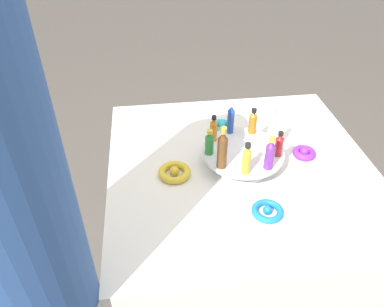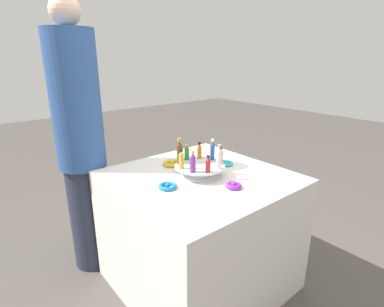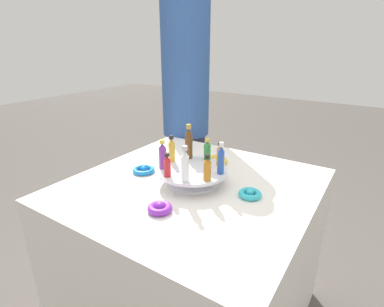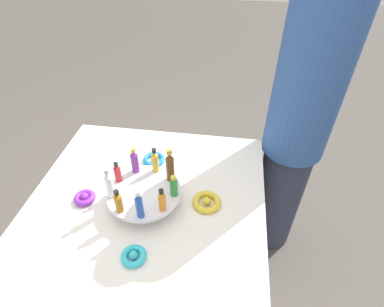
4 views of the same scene
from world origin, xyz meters
TOP-DOWN VIEW (x-y plane):
  - ground_plane at (0.00, 0.00)m, footprint 12.00×12.00m
  - party_table at (0.00, 0.00)m, footprint 0.91×0.91m
  - display_stand at (0.00, 0.00)m, footprint 0.28×0.28m
  - bottle_red at (-0.04, -0.11)m, footprint 0.03×0.03m
  - bottle_clear at (0.04, -0.11)m, footprint 0.03×0.03m
  - bottle_amber at (0.10, -0.06)m, footprint 0.03×0.03m
  - bottle_blue at (0.11, 0.02)m, footprint 0.03×0.03m
  - bottle_orange at (0.07, 0.09)m, footprint 0.03×0.03m
  - bottle_green at (-0.00, 0.11)m, footprint 0.03×0.03m
  - bottle_brown at (-0.07, 0.09)m, footprint 0.03×0.03m
  - bottle_gold at (-0.11, 0.02)m, footprint 0.03×0.03m
  - bottle_purple at (-0.10, -0.06)m, footprint 0.03×0.03m
  - ribbon_bow_blue at (-0.23, -0.02)m, footprint 0.09×0.09m
  - ribbon_bow_purple at (0.02, -0.23)m, footprint 0.08×0.08m
  - ribbon_bow_teal at (0.23, 0.02)m, footprint 0.08×0.08m
  - ribbon_bow_gold at (-0.02, 0.23)m, footprint 0.11×0.11m
  - person_figure at (-0.43, 0.59)m, footprint 0.28×0.28m

SIDE VIEW (x-z plane):
  - ground_plane at x=0.00m, z-range 0.00..0.00m
  - party_table at x=0.00m, z-range 0.00..0.71m
  - ribbon_bow_blue at x=-0.23m, z-range 0.70..0.73m
  - ribbon_bow_teal at x=0.23m, z-range 0.70..0.73m
  - ribbon_bow_gold at x=-0.02m, z-range 0.70..0.73m
  - ribbon_bow_purple at x=0.02m, z-range 0.70..0.74m
  - display_stand at x=0.00m, z-range 0.71..0.78m
  - bottle_green at x=0.00m, z-range 0.77..0.86m
  - bottle_red at x=-0.04m, z-range 0.77..0.86m
  - bottle_orange at x=0.07m, z-range 0.76..0.86m
  - bottle_amber at x=0.10m, z-range 0.76..0.86m
  - bottle_gold at x=-0.11m, z-range 0.76..0.87m
  - bottle_purple at x=-0.10m, z-range 0.76..0.88m
  - bottle_blue at x=0.11m, z-range 0.76..0.89m
  - bottle_clear at x=0.04m, z-range 0.76..0.90m
  - person_figure at x=-0.43m, z-range 0.01..1.66m
  - bottle_brown at x=-0.07m, z-range 0.76..0.91m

